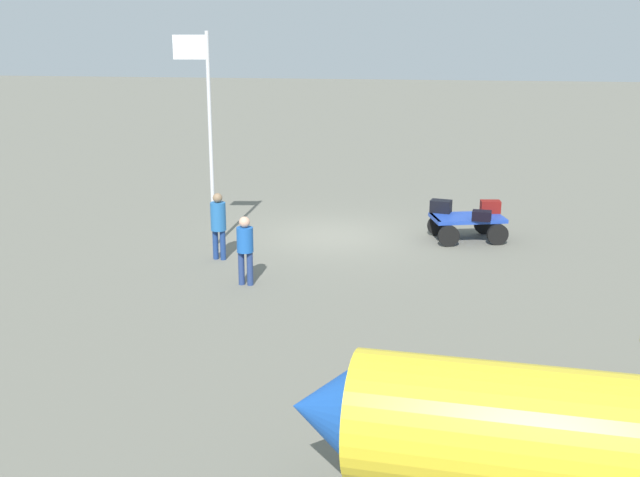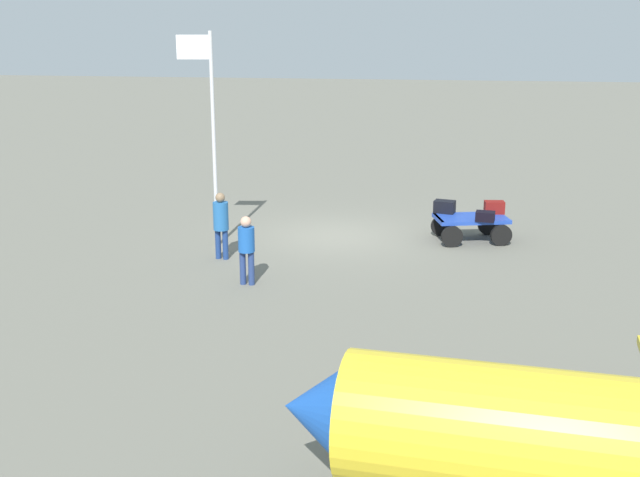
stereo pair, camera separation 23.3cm
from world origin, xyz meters
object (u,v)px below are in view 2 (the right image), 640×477
at_px(luggage_cart, 470,224).
at_px(worker_trailing, 246,244).
at_px(suitcase_navy, 494,207).
at_px(suitcase_dark, 445,207).
at_px(suitcase_tan, 485,216).
at_px(worker_lead, 221,220).
at_px(flagpole, 210,122).

relative_size(luggage_cart, worker_trailing, 1.36).
bearing_deg(suitcase_navy, worker_trailing, 41.44).
bearing_deg(suitcase_dark, luggage_cart, 152.81).
bearing_deg(suitcase_dark, suitcase_tan, 144.03).
xyz_separation_m(suitcase_dark, worker_trailing, (4.36, 4.88, 0.11)).
distance_m(worker_lead, worker_trailing, 2.15).
relative_size(luggage_cart, suitcase_navy, 3.82).
distance_m(suitcase_dark, worker_trailing, 6.55).
distance_m(luggage_cart, flagpole, 7.43).
height_order(suitcase_navy, suitcase_dark, suitcase_dark).
bearing_deg(suitcase_tan, suitcase_navy, -106.95).
xyz_separation_m(luggage_cart, worker_trailing, (5.06, 4.52, 0.46)).
distance_m(suitcase_tan, worker_lead, 6.92).
distance_m(suitcase_navy, worker_trailing, 7.61).
xyz_separation_m(luggage_cart, suitcase_dark, (0.70, -0.36, 0.36)).
xyz_separation_m(luggage_cart, worker_lead, (6.17, 2.69, 0.52)).
height_order(suitcase_navy, flagpole, flagpole).
xyz_separation_m(suitcase_navy, worker_lead, (6.81, 3.20, 0.16)).
relative_size(worker_lead, worker_trailing, 1.07).
xyz_separation_m(suitcase_dark, flagpole, (6.02, 1.88, 2.42)).
xyz_separation_m(suitcase_navy, flagpole, (7.36, 2.04, 2.42)).
relative_size(suitcase_tan, worker_lead, 0.31).
relative_size(suitcase_navy, worker_lead, 0.33).
height_order(suitcase_navy, worker_trailing, worker_trailing).
xyz_separation_m(luggage_cart, suitcase_tan, (-0.36, 0.41, 0.32)).
height_order(suitcase_dark, worker_lead, worker_lead).
bearing_deg(suitcase_navy, worker_lead, 25.15).
distance_m(suitcase_tan, worker_trailing, 6.81).
height_order(luggage_cart, worker_lead, worker_lead).
bearing_deg(worker_trailing, suitcase_navy, -138.56).
bearing_deg(worker_trailing, worker_lead, -58.86).
height_order(suitcase_tan, flagpole, flagpole).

